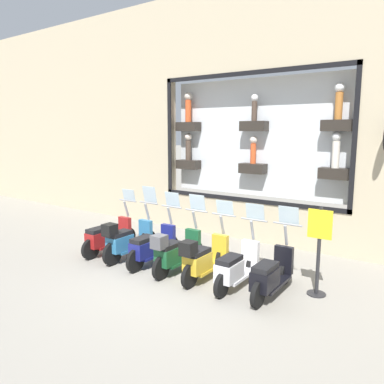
{
  "coord_description": "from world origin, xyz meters",
  "views": [
    {
      "loc": [
        -6.06,
        -4.66,
        3.12
      ],
      "look_at": [
        1.75,
        0.76,
        1.56
      ],
      "focal_mm": 35.0,
      "sensor_mm": 36.0,
      "label": 1
    }
  ],
  "objects_px": {
    "scooter_yellow_2": "(203,259)",
    "scooter_teal_5": "(127,240)",
    "shop_sign_post": "(319,248)",
    "scooter_red_6": "(107,237)",
    "scooter_navy_4": "(151,247)",
    "scooter_black_0": "(271,275)",
    "scooter_white_1": "(236,267)",
    "scooter_green_3": "(175,252)"
  },
  "relations": [
    {
      "from": "scooter_black_0",
      "to": "scooter_navy_4",
      "type": "relative_size",
      "value": 1.0
    },
    {
      "from": "scooter_yellow_2",
      "to": "scooter_teal_5",
      "type": "xyz_separation_m",
      "value": [
        0.01,
        2.23,
        0.02
      ]
    },
    {
      "from": "scooter_black_0",
      "to": "scooter_green_3",
      "type": "xyz_separation_m",
      "value": [
        -0.06,
        2.23,
        0.05
      ]
    },
    {
      "from": "scooter_black_0",
      "to": "scooter_green_3",
      "type": "bearing_deg",
      "value": 91.51
    },
    {
      "from": "scooter_green_3",
      "to": "scooter_teal_5",
      "type": "height_order",
      "value": "scooter_teal_5"
    },
    {
      "from": "scooter_white_1",
      "to": "shop_sign_post",
      "type": "xyz_separation_m",
      "value": [
        0.58,
        -1.44,
        0.51
      ]
    },
    {
      "from": "scooter_black_0",
      "to": "scooter_white_1",
      "type": "relative_size",
      "value": 1.0
    },
    {
      "from": "scooter_black_0",
      "to": "scooter_yellow_2",
      "type": "height_order",
      "value": "scooter_black_0"
    },
    {
      "from": "scooter_yellow_2",
      "to": "shop_sign_post",
      "type": "xyz_separation_m",
      "value": [
        0.64,
        -2.19,
        0.46
      ]
    },
    {
      "from": "scooter_yellow_2",
      "to": "scooter_teal_5",
      "type": "relative_size",
      "value": 0.99
    },
    {
      "from": "scooter_red_6",
      "to": "scooter_navy_4",
      "type": "bearing_deg",
      "value": -89.89
    },
    {
      "from": "scooter_teal_5",
      "to": "scooter_white_1",
      "type": "bearing_deg",
      "value": -89.09
    },
    {
      "from": "scooter_teal_5",
      "to": "scooter_yellow_2",
      "type": "bearing_deg",
      "value": -90.31
    },
    {
      "from": "scooter_green_3",
      "to": "scooter_navy_4",
      "type": "height_order",
      "value": "scooter_green_3"
    },
    {
      "from": "scooter_black_0",
      "to": "scooter_navy_4",
      "type": "xyz_separation_m",
      "value": [
        0.0,
        2.97,
        0.01
      ]
    },
    {
      "from": "scooter_black_0",
      "to": "scooter_teal_5",
      "type": "relative_size",
      "value": 0.99
    },
    {
      "from": "scooter_teal_5",
      "to": "scooter_red_6",
      "type": "xyz_separation_m",
      "value": [
        0.05,
        0.74,
        -0.06
      ]
    },
    {
      "from": "scooter_white_1",
      "to": "scooter_navy_4",
      "type": "height_order",
      "value": "scooter_navy_4"
    },
    {
      "from": "scooter_black_0",
      "to": "shop_sign_post",
      "type": "bearing_deg",
      "value": -50.32
    },
    {
      "from": "scooter_black_0",
      "to": "scooter_green_3",
      "type": "height_order",
      "value": "scooter_green_3"
    },
    {
      "from": "scooter_yellow_2",
      "to": "scooter_red_6",
      "type": "xyz_separation_m",
      "value": [
        0.06,
        2.97,
        -0.04
      ]
    },
    {
      "from": "scooter_yellow_2",
      "to": "scooter_teal_5",
      "type": "height_order",
      "value": "scooter_teal_5"
    },
    {
      "from": "scooter_white_1",
      "to": "scooter_teal_5",
      "type": "bearing_deg",
      "value": 90.91
    },
    {
      "from": "scooter_navy_4",
      "to": "scooter_teal_5",
      "type": "distance_m",
      "value": 0.75
    },
    {
      "from": "scooter_white_1",
      "to": "scooter_teal_5",
      "type": "xyz_separation_m",
      "value": [
        -0.05,
        2.97,
        0.07
      ]
    },
    {
      "from": "scooter_white_1",
      "to": "shop_sign_post",
      "type": "distance_m",
      "value": 1.64
    },
    {
      "from": "scooter_black_0",
      "to": "scooter_white_1",
      "type": "height_order",
      "value": "scooter_black_0"
    },
    {
      "from": "scooter_yellow_2",
      "to": "scooter_teal_5",
      "type": "distance_m",
      "value": 2.23
    },
    {
      "from": "scooter_white_1",
      "to": "shop_sign_post",
      "type": "relative_size",
      "value": 1.04
    },
    {
      "from": "scooter_red_6",
      "to": "shop_sign_post",
      "type": "xyz_separation_m",
      "value": [
        0.58,
        -5.16,
        0.5
      ]
    },
    {
      "from": "scooter_green_3",
      "to": "shop_sign_post",
      "type": "bearing_deg",
      "value": -77.7
    },
    {
      "from": "scooter_navy_4",
      "to": "scooter_teal_5",
      "type": "bearing_deg",
      "value": 94.07
    },
    {
      "from": "scooter_yellow_2",
      "to": "scooter_green_3",
      "type": "bearing_deg",
      "value": 89.73
    },
    {
      "from": "scooter_white_1",
      "to": "scooter_navy_4",
      "type": "relative_size",
      "value": 0.99
    },
    {
      "from": "scooter_green_3",
      "to": "scooter_red_6",
      "type": "xyz_separation_m",
      "value": [
        0.06,
        2.23,
        -0.04
      ]
    },
    {
      "from": "scooter_white_1",
      "to": "scooter_green_3",
      "type": "distance_m",
      "value": 1.49
    },
    {
      "from": "scooter_green_3",
      "to": "scooter_red_6",
      "type": "distance_m",
      "value": 2.23
    },
    {
      "from": "scooter_navy_4",
      "to": "scooter_yellow_2",
      "type": "bearing_deg",
      "value": -92.51
    },
    {
      "from": "scooter_navy_4",
      "to": "scooter_red_6",
      "type": "xyz_separation_m",
      "value": [
        -0.0,
        1.49,
        -0.01
      ]
    },
    {
      "from": "scooter_black_0",
      "to": "scooter_yellow_2",
      "type": "xyz_separation_m",
      "value": [
        -0.06,
        1.49,
        0.04
      ]
    },
    {
      "from": "scooter_green_3",
      "to": "scooter_black_0",
      "type": "bearing_deg",
      "value": -88.49
    },
    {
      "from": "shop_sign_post",
      "to": "scooter_red_6",
      "type": "bearing_deg",
      "value": 96.41
    }
  ]
}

